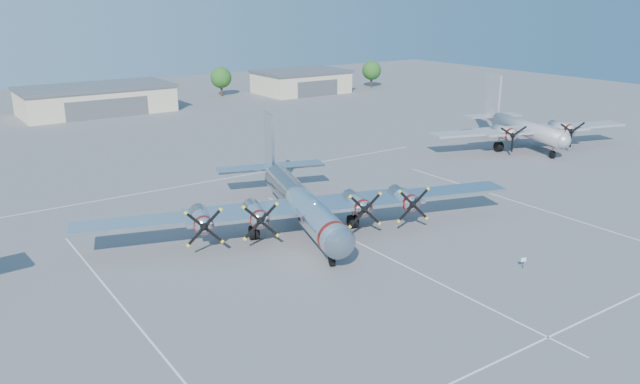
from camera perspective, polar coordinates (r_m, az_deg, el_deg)
ground at (r=59.06m, az=2.63°, el=-4.22°), size 260.00×260.00×0.00m
parking_lines at (r=57.78m, az=3.69°, el=-4.73°), size 60.00×50.08×0.01m
hangar_center at (r=131.30m, az=-19.76°, el=8.00°), size 28.60×14.60×5.40m
hangar_east at (r=150.86m, az=-1.74°, el=10.08°), size 20.60×14.60×5.40m
tree_east at (r=147.13m, az=-9.04°, el=10.28°), size 4.80×4.80×6.64m
tree_far_east at (r=160.85m, az=4.74°, el=11.02°), size 4.80×4.80×6.64m
main_bomber_b29 at (r=61.75m, az=-1.89°, el=-3.23°), size 48.50×39.64×9.29m
twin_engine_east at (r=99.71m, az=17.98°, el=3.91°), size 36.82×31.10×9.96m
info_placard at (r=55.07m, az=18.11°, el=-6.01°), size 0.49×0.16×0.94m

